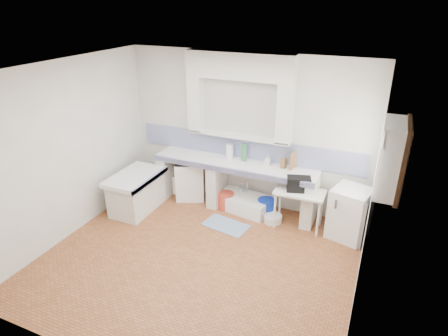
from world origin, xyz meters
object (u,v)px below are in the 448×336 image
at_px(stove, 190,179).
at_px(fridge, 349,213).
at_px(sink, 243,203).
at_px(side_table, 298,209).

xyz_separation_m(stove, fridge, (3.00, -0.18, 0.05)).
bearing_deg(sink, fridge, 5.34).
xyz_separation_m(side_table, fridge, (0.82, 0.05, 0.09)).
distance_m(side_table, fridge, 0.82).
relative_size(stove, side_table, 0.92).
bearing_deg(side_table, fridge, 2.43).
bearing_deg(fridge, sink, -169.25).
bearing_deg(fridge, stove, -168.22).
bearing_deg(side_table, stove, 172.69).
height_order(side_table, fridge, fridge).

